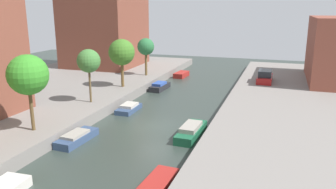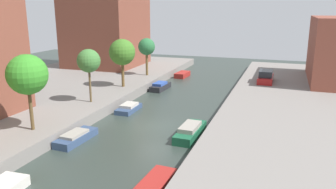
{
  "view_description": "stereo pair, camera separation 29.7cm",
  "coord_description": "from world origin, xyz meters",
  "px_view_note": "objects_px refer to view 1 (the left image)",
  "views": [
    {
      "loc": [
        9.86,
        -25.1,
        9.77
      ],
      "look_at": [
        -0.58,
        5.66,
        1.33
      ],
      "focal_mm": 36.08,
      "sensor_mm": 36.0,
      "label": 1
    },
    {
      "loc": [
        10.14,
        -25.0,
        9.77
      ],
      "look_at": [
        -0.58,
        5.66,
        1.33
      ],
      "focal_mm": 36.08,
      "sensor_mm": 36.0,
      "label": 2
    }
  ],
  "objects_px": {
    "moored_boat_left_4": "(160,86)",
    "moored_boat_left_5": "(181,75)",
    "street_tree_4": "(146,47)",
    "parked_car": "(265,77)",
    "moored_boat_left_2": "(77,138)",
    "street_tree_3": "(122,52)",
    "moored_boat_right_2": "(191,131)",
    "moored_boat_right_1": "(157,184)",
    "street_tree_2": "(89,61)",
    "street_tree_1": "(28,75)",
    "moored_boat_left_3": "(129,108)"
  },
  "relations": [
    {
      "from": "moored_boat_left_2",
      "to": "street_tree_4",
      "type": "bearing_deg",
      "value": 97.94
    },
    {
      "from": "parked_car",
      "to": "moored_boat_left_5",
      "type": "distance_m",
      "value": 12.58
    },
    {
      "from": "street_tree_2",
      "to": "parked_car",
      "type": "bearing_deg",
      "value": 44.05
    },
    {
      "from": "street_tree_4",
      "to": "moored_boat_right_1",
      "type": "xyz_separation_m",
      "value": [
        10.87,
        -24.89,
        -4.49
      ]
    },
    {
      "from": "street_tree_1",
      "to": "street_tree_2",
      "type": "distance_m",
      "value": 7.96
    },
    {
      "from": "moored_boat_left_2",
      "to": "moored_boat_right_1",
      "type": "bearing_deg",
      "value": -27.86
    },
    {
      "from": "moored_boat_left_2",
      "to": "moored_boat_left_3",
      "type": "distance_m",
      "value": 8.27
    },
    {
      "from": "street_tree_3",
      "to": "moored_boat_left_2",
      "type": "height_order",
      "value": "street_tree_3"
    },
    {
      "from": "moored_boat_left_5",
      "to": "parked_car",
      "type": "bearing_deg",
      "value": -19.83
    },
    {
      "from": "street_tree_4",
      "to": "parked_car",
      "type": "height_order",
      "value": "street_tree_4"
    },
    {
      "from": "street_tree_1",
      "to": "parked_car",
      "type": "bearing_deg",
      "value": 56.19
    },
    {
      "from": "moored_boat_left_4",
      "to": "street_tree_3",
      "type": "bearing_deg",
      "value": -129.05
    },
    {
      "from": "moored_boat_left_4",
      "to": "parked_car",
      "type": "bearing_deg",
      "value": 18.46
    },
    {
      "from": "street_tree_1",
      "to": "moored_boat_right_2",
      "type": "relative_size",
      "value": 1.22
    },
    {
      "from": "moored_boat_left_5",
      "to": "street_tree_4",
      "type": "bearing_deg",
      "value": -123.6
    },
    {
      "from": "street_tree_3",
      "to": "moored_boat_left_4",
      "type": "relative_size",
      "value": 1.44
    },
    {
      "from": "moored_boat_left_3",
      "to": "moored_boat_right_1",
      "type": "xyz_separation_m",
      "value": [
        7.61,
        -12.48,
        -0.08
      ]
    },
    {
      "from": "parked_car",
      "to": "moored_boat_left_5",
      "type": "height_order",
      "value": "parked_car"
    },
    {
      "from": "parked_car",
      "to": "moored_boat_left_4",
      "type": "xyz_separation_m",
      "value": [
        -12.06,
        -4.03,
        -1.2
      ]
    },
    {
      "from": "moored_boat_left_5",
      "to": "moored_boat_right_1",
      "type": "bearing_deg",
      "value": -75.93
    },
    {
      "from": "street_tree_1",
      "to": "street_tree_3",
      "type": "distance_m",
      "value": 14.78
    },
    {
      "from": "street_tree_1",
      "to": "street_tree_2",
      "type": "xyz_separation_m",
      "value": [
        0.0,
        7.96,
        -0.2
      ]
    },
    {
      "from": "street_tree_2",
      "to": "moored_boat_left_3",
      "type": "distance_m",
      "value": 5.84
    },
    {
      "from": "street_tree_1",
      "to": "moored_boat_left_2",
      "type": "relative_size",
      "value": 1.44
    },
    {
      "from": "moored_boat_left_4",
      "to": "moored_boat_left_5",
      "type": "distance_m",
      "value": 8.28
    },
    {
      "from": "moored_boat_left_5",
      "to": "moored_boat_right_1",
      "type": "distance_m",
      "value": 30.88
    },
    {
      "from": "street_tree_4",
      "to": "moored_boat_left_4",
      "type": "xyz_separation_m",
      "value": [
        3.09,
        -3.21,
        -4.31
      ]
    },
    {
      "from": "street_tree_2",
      "to": "moored_boat_right_2",
      "type": "height_order",
      "value": "street_tree_2"
    },
    {
      "from": "parked_car",
      "to": "moored_boat_left_4",
      "type": "bearing_deg",
      "value": -161.54
    },
    {
      "from": "street_tree_2",
      "to": "parked_car",
      "type": "distance_m",
      "value": 21.33
    },
    {
      "from": "moored_boat_left_5",
      "to": "moored_boat_right_2",
      "type": "distance_m",
      "value": 23.1
    },
    {
      "from": "moored_boat_left_4",
      "to": "moored_boat_right_1",
      "type": "relative_size",
      "value": 1.04
    },
    {
      "from": "street_tree_3",
      "to": "moored_boat_right_1",
      "type": "distance_m",
      "value": 21.44
    },
    {
      "from": "street_tree_1",
      "to": "moored_boat_left_3",
      "type": "relative_size",
      "value": 1.71
    },
    {
      "from": "moored_boat_left_3",
      "to": "moored_boat_right_1",
      "type": "relative_size",
      "value": 0.91
    },
    {
      "from": "moored_boat_left_2",
      "to": "moored_boat_right_2",
      "type": "xyz_separation_m",
      "value": [
        7.79,
        3.82,
        0.09
      ]
    },
    {
      "from": "street_tree_3",
      "to": "moored_boat_left_2",
      "type": "xyz_separation_m",
      "value": [
        2.88,
        -13.66,
        -4.55
      ]
    },
    {
      "from": "moored_boat_left_4",
      "to": "moored_boat_right_2",
      "type": "xyz_separation_m",
      "value": [
        7.59,
        -13.64,
        0.02
      ]
    },
    {
      "from": "moored_boat_left_4",
      "to": "moored_boat_right_2",
      "type": "bearing_deg",
      "value": -60.91
    },
    {
      "from": "moored_boat_left_3",
      "to": "moored_boat_right_2",
      "type": "relative_size",
      "value": 0.71
    },
    {
      "from": "street_tree_2",
      "to": "parked_car",
      "type": "xyz_separation_m",
      "value": [
        15.14,
        14.65,
        -3.32
      ]
    },
    {
      "from": "parked_car",
      "to": "moored_boat_left_4",
      "type": "height_order",
      "value": "parked_car"
    },
    {
      "from": "street_tree_2",
      "to": "moored_boat_left_3",
      "type": "relative_size",
      "value": 1.54
    },
    {
      "from": "parked_car",
      "to": "street_tree_4",
      "type": "bearing_deg",
      "value": -176.91
    },
    {
      "from": "moored_boat_left_2",
      "to": "moored_boat_right_2",
      "type": "bearing_deg",
      "value": 26.11
    },
    {
      "from": "street_tree_3",
      "to": "moored_boat_left_4",
      "type": "distance_m",
      "value": 6.64
    },
    {
      "from": "parked_car",
      "to": "moored_boat_left_2",
      "type": "xyz_separation_m",
      "value": [
        -12.26,
        -21.49,
        -1.27
      ]
    },
    {
      "from": "street_tree_1",
      "to": "street_tree_4",
      "type": "bearing_deg",
      "value": 90.0
    },
    {
      "from": "street_tree_2",
      "to": "street_tree_3",
      "type": "xyz_separation_m",
      "value": [
        -0.0,
        6.82,
        -0.04
      ]
    },
    {
      "from": "street_tree_3",
      "to": "moored_boat_right_2",
      "type": "xyz_separation_m",
      "value": [
        10.67,
        -9.84,
        -4.46
      ]
    }
  ]
}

